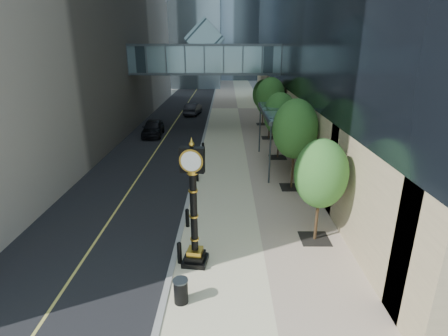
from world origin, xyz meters
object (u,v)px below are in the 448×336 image
at_px(trash_bin, 181,292).
at_px(car_far, 193,109).
at_px(car_near, 153,128).
at_px(street_clock, 194,214).
at_px(pedestrian, 309,182).

distance_m(trash_bin, car_far, 36.82).
bearing_deg(car_near, street_clock, -77.39).
height_order(trash_bin, car_near, car_near).
xyz_separation_m(street_clock, car_far, (-3.18, 34.27, -1.61)).
bearing_deg(trash_bin, car_near, 103.44).
distance_m(street_clock, car_far, 34.46).
distance_m(street_clock, pedestrian, 10.14).
xyz_separation_m(trash_bin, pedestrian, (6.84, 10.04, 0.31)).
distance_m(car_near, car_far, 12.10).
height_order(trash_bin, car_far, car_far).
bearing_deg(car_far, trash_bin, 102.07).
bearing_deg(pedestrian, trash_bin, 30.98).
height_order(pedestrian, car_far, pedestrian).
xyz_separation_m(street_clock, car_near, (-6.29, 22.58, -1.57)).
relative_size(pedestrian, car_far, 0.32).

